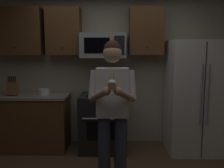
% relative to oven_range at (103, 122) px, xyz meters
% --- Properties ---
extents(wall_back, '(4.40, 0.10, 2.60)m').
position_rel_oven_range_xyz_m(wall_back, '(0.15, 0.39, 0.84)').
color(wall_back, '#B7AD99').
rests_on(wall_back, ground).
extents(oven_range, '(0.76, 0.70, 0.93)m').
position_rel_oven_range_xyz_m(oven_range, '(0.00, 0.00, 0.00)').
color(oven_range, black).
rests_on(oven_range, ground).
extents(microwave, '(0.74, 0.41, 0.40)m').
position_rel_oven_range_xyz_m(microwave, '(0.00, 0.12, 1.26)').
color(microwave, '#9EA0A5').
extents(refrigerator, '(0.90, 0.75, 1.80)m').
position_rel_oven_range_xyz_m(refrigerator, '(1.50, -0.04, 0.44)').
color(refrigerator, white).
rests_on(refrigerator, ground).
extents(cabinet_row_upper, '(2.78, 0.36, 0.76)m').
position_rel_oven_range_xyz_m(cabinet_row_upper, '(-0.57, 0.17, 1.49)').
color(cabinet_row_upper, brown).
extents(counter_left, '(1.44, 0.66, 0.92)m').
position_rel_oven_range_xyz_m(counter_left, '(-1.30, 0.02, 0.00)').
color(counter_left, brown).
rests_on(counter_left, ground).
extents(knife_block, '(0.16, 0.15, 0.32)m').
position_rel_oven_range_xyz_m(knife_block, '(-1.47, -0.03, 0.57)').
color(knife_block, brown).
rests_on(knife_block, counter_left).
extents(bowl_large_white, '(0.19, 0.19, 0.09)m').
position_rel_oven_range_xyz_m(bowl_large_white, '(-0.98, 0.03, 0.51)').
color(bowl_large_white, white).
rests_on(bowl_large_white, counter_left).
extents(person, '(0.60, 0.48, 1.76)m').
position_rel_oven_range_xyz_m(person, '(0.16, -1.08, 0.53)').
color(person, '#383F59').
rests_on(person, ground).
extents(cupcake, '(0.09, 0.09, 0.17)m').
position_rel_oven_range_xyz_m(cupcake, '(0.16, -1.41, 0.83)').
color(cupcake, '#A87F56').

